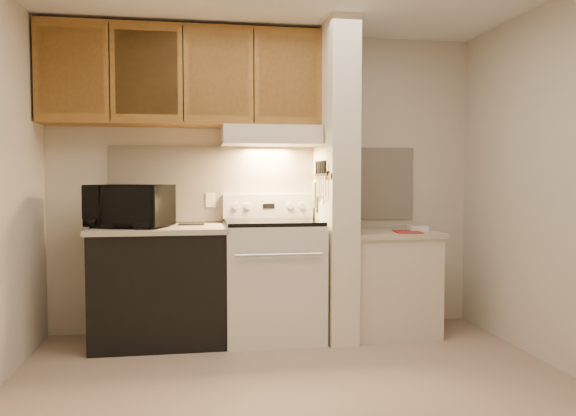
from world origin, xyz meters
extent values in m
plane|color=tan|center=(0.00, 0.00, 0.00)|extent=(3.60, 3.60, 0.00)
cube|color=beige|center=(0.00, 1.50, 1.25)|extent=(3.60, 2.50, 0.02)
cube|color=beige|center=(1.80, 0.00, 1.25)|extent=(0.02, 3.00, 2.50)
cube|color=#F2E3CB|center=(0.00, 1.49, 1.24)|extent=(2.60, 0.02, 0.63)
cube|color=silver|center=(0.00, 1.16, 0.46)|extent=(0.76, 0.65, 0.92)
cube|color=black|center=(0.00, 0.84, 0.50)|extent=(0.50, 0.01, 0.30)
cylinder|color=silver|center=(0.00, 0.80, 0.72)|extent=(0.65, 0.02, 0.02)
cube|color=black|center=(0.00, 1.16, 0.94)|extent=(0.74, 0.64, 0.03)
cube|color=silver|center=(0.00, 1.44, 1.05)|extent=(0.76, 0.08, 0.20)
cube|color=black|center=(0.00, 1.40, 1.05)|extent=(0.10, 0.01, 0.04)
cylinder|color=silver|center=(-0.28, 1.40, 1.05)|extent=(0.05, 0.02, 0.05)
cylinder|color=silver|center=(-0.18, 1.40, 1.05)|extent=(0.05, 0.02, 0.05)
cylinder|color=silver|center=(0.18, 1.40, 1.05)|extent=(0.05, 0.02, 0.05)
cylinder|color=silver|center=(0.28, 1.40, 1.05)|extent=(0.05, 0.02, 0.05)
cube|color=black|center=(-0.88, 1.17, 0.43)|extent=(1.00, 0.63, 0.87)
cube|color=#BFB29C|center=(-0.88, 1.17, 0.89)|extent=(1.04, 0.67, 0.04)
cube|color=black|center=(-0.64, 1.25, 0.92)|extent=(0.21, 0.08, 0.01)
cylinder|color=#2B6166|center=(-1.18, 1.39, 0.96)|extent=(0.12, 0.12, 0.11)
cube|color=beige|center=(-0.48, 1.48, 1.10)|extent=(0.08, 0.01, 0.12)
imported|color=black|center=(-1.10, 1.15, 1.07)|extent=(0.69, 0.57, 0.32)
cube|color=#EBE4C6|center=(0.51, 1.15, 1.25)|extent=(0.22, 0.70, 2.50)
cube|color=brown|center=(0.39, 1.15, 1.30)|extent=(0.01, 0.70, 0.04)
cube|color=black|center=(0.39, 1.10, 1.32)|extent=(0.02, 0.42, 0.04)
cube|color=silver|center=(0.38, 0.95, 1.22)|extent=(0.01, 0.03, 0.16)
cylinder|color=black|center=(0.38, 0.94, 1.37)|extent=(0.02, 0.02, 0.10)
cube|color=silver|center=(0.38, 1.02, 1.21)|extent=(0.01, 0.04, 0.18)
cylinder|color=black|center=(0.38, 1.01, 1.37)|extent=(0.02, 0.02, 0.10)
cube|color=silver|center=(0.38, 1.10, 1.20)|extent=(0.01, 0.04, 0.20)
cylinder|color=black|center=(0.38, 1.10, 1.37)|extent=(0.02, 0.02, 0.10)
cube|color=silver|center=(0.38, 1.18, 1.22)|extent=(0.01, 0.04, 0.16)
cylinder|color=black|center=(0.38, 1.17, 1.37)|extent=(0.02, 0.02, 0.10)
cube|color=silver|center=(0.38, 1.25, 1.21)|extent=(0.01, 0.04, 0.18)
cylinder|color=black|center=(0.38, 1.25, 1.37)|extent=(0.02, 0.02, 0.10)
cube|color=gray|center=(0.38, 1.32, 1.14)|extent=(0.03, 0.09, 0.21)
cube|color=beige|center=(0.97, 1.15, 0.40)|extent=(0.70, 0.60, 0.81)
cube|color=#BFB29C|center=(0.97, 1.15, 0.83)|extent=(0.74, 0.64, 0.04)
cube|color=#A42C27|center=(1.07, 1.00, 0.85)|extent=(0.23, 0.29, 0.01)
cube|color=white|center=(1.19, 1.08, 0.87)|extent=(0.16, 0.11, 0.04)
cube|color=beige|center=(0.00, 1.28, 1.62)|extent=(0.78, 0.44, 0.15)
cube|color=beige|center=(0.00, 1.07, 1.58)|extent=(0.78, 0.04, 0.06)
cube|color=brown|center=(-0.69, 1.32, 2.08)|extent=(2.18, 0.33, 0.77)
cube|color=brown|center=(-1.51, 1.17, 2.08)|extent=(0.46, 0.01, 0.63)
cube|color=black|center=(-1.23, 1.16, 2.08)|extent=(0.01, 0.01, 0.73)
cube|color=brown|center=(-0.96, 1.17, 2.08)|extent=(0.46, 0.01, 0.63)
cube|color=black|center=(-0.69, 1.16, 2.08)|extent=(0.01, 0.01, 0.73)
cube|color=brown|center=(-0.42, 1.17, 2.08)|extent=(0.46, 0.01, 0.63)
cube|color=black|center=(-0.14, 1.16, 2.08)|extent=(0.01, 0.01, 0.73)
cube|color=brown|center=(0.13, 1.17, 2.08)|extent=(0.46, 0.01, 0.63)
camera|label=1|loc=(-0.60, -3.26, 1.28)|focal=35.00mm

